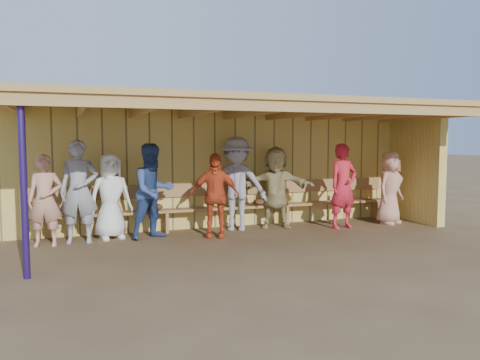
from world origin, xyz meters
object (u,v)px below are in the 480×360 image
Objects in this scene: player_extra at (45,200)px; bench at (227,202)px; player_d at (215,195)px; player_h at (390,188)px; player_c at (153,191)px; player_f at (276,187)px; player_a at (79,191)px; player_b at (111,196)px; player_e at (237,184)px; player_g at (343,186)px.

bench is at bearing 18.31° from player_extra.
player_extra reaches higher than player_d.
bench is (-3.45, 0.76, -0.26)m from player_h.
player_h is (5.06, -0.21, -0.09)m from player_c.
player_f is 0.22× the size of bench.
player_extra is at bearing 154.71° from player_h.
player_a is 1.16× the size of player_b.
player_e is at bearing -72.79° from bench.
player_f is at bearing 146.75° from player_h.
player_h is at bearing -1.15° from player_g.
bench is (3.45, 0.55, -0.26)m from player_extra.
player_h is (2.50, -0.43, -0.06)m from player_f.
player_extra is 0.21× the size of bench.
player_f is 1.07× the size of player_h.
player_b is at bearing 166.39° from player_g.
player_a is 3.85m from player_f.
player_c reaches higher than player_g.
player_d is at bearing 157.32° from player_h.
player_extra is 3.50m from bench.
bench is at bearing 130.65° from player_e.
player_extra reaches higher than bench.
player_f is (2.56, 0.22, -0.03)m from player_c.
player_h is at bearing 20.99° from player_d.
player_extra reaches higher than player_b.
player_extra is (-0.55, -0.08, -0.12)m from player_a.
player_g is at bearing 18.94° from player_d.
player_f is at bearing -19.27° from bench.
player_extra is at bearing -157.33° from player_f.
player_f is 2.54m from player_h.
player_g reaches higher than bench.
player_b is 0.93× the size of player_f.
player_g reaches higher than player_d.
player_g is 2.40m from bench.
player_h is (3.35, -0.45, -0.15)m from player_e.
player_g is (1.26, -0.54, 0.03)m from player_f.
player_c is at bearing -161.27° from bench.
player_g is 5.67m from player_extra.
player_h is at bearing -22.37° from player_c.
player_b reaches higher than player_d.
player_b is at bearing 24.18° from player_a.
player_a reaches higher than player_extra.
player_f is (3.30, -0.03, 0.05)m from player_b.
player_extra is at bearing 178.21° from player_b.
player_d is at bearing -122.58° from bench.
player_d is 0.93× the size of player_f.
player_d is 1.00× the size of player_h.
player_h is at bearing 10.12° from player_f.
player_b is 1.00× the size of player_h.
player_e reaches higher than player_b.
player_h is at bearing 5.32° from player_a.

